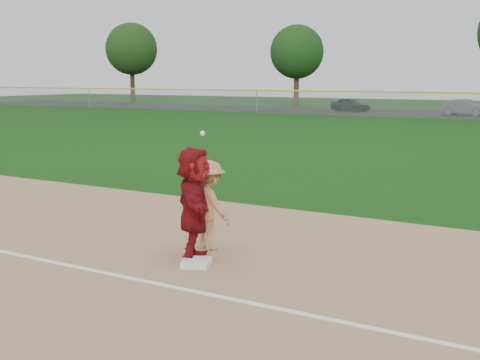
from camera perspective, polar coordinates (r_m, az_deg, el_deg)
The scene contains 9 objects.
ground at distance 9.92m, azimuth -4.31°, elevation -8.71°, with size 160.00×160.00×0.00m, color #103C0B.
foul_line at distance 9.30m, azimuth -7.09°, elevation -9.88°, with size 60.00×0.10×0.01m, color white.
first_base at distance 10.17m, azimuth -4.14°, elevation -7.82°, with size 0.45×0.45×0.10m, color white.
base_runner at distance 10.28m, azimuth -4.37°, elevation -2.28°, with size 1.82×0.58×1.96m, color maroon.
car_left at distance 57.11m, azimuth 10.42°, elevation 7.06°, with size 1.48×3.69×1.26m, color black.
car_mid at distance 53.36m, azimuth 20.64°, elevation 6.46°, with size 1.41×4.04×1.33m, color #53545A.
first_base_play at distance 10.94m, azimuth -2.98°, elevation -2.37°, with size 1.20×1.08×2.22m.
tree_0 at distance 77.56m, azimuth -10.25°, elevation 12.12°, with size 6.40×6.40×9.81m.
tree_1 at distance 66.69m, azimuth 5.42°, elevation 11.99°, with size 5.80×5.80×8.75m.
Camera 1 is at (5.26, -7.81, 3.13)m, focal length 45.00 mm.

